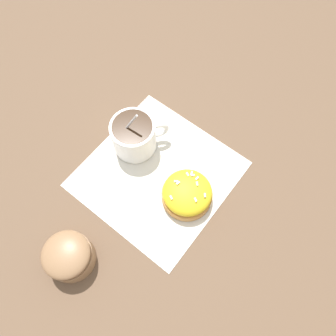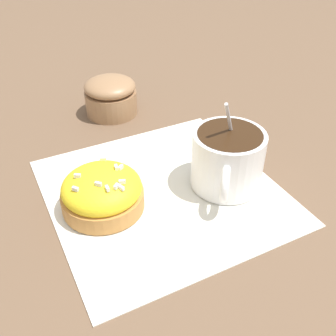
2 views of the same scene
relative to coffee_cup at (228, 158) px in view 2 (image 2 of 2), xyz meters
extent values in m
plane|color=brown|center=(-0.08, 0.01, -0.04)|extent=(3.00, 3.00, 0.00)
cube|color=white|center=(-0.08, 0.01, -0.04)|extent=(0.30, 0.30, 0.00)
cylinder|color=white|center=(0.00, 0.00, 0.00)|extent=(0.08, 0.08, 0.07)
cylinder|color=#331E0F|center=(0.00, 0.00, 0.03)|extent=(0.07, 0.07, 0.01)
torus|color=white|center=(-0.02, -0.04, 0.00)|extent=(0.03, 0.04, 0.04)
ellipsoid|color=silver|center=(-0.02, -0.01, -0.03)|extent=(0.03, 0.03, 0.01)
cylinder|color=silver|center=(0.01, 0.01, 0.02)|extent=(0.04, 0.04, 0.10)
cylinder|color=#C18442|center=(-0.15, 0.01, -0.03)|extent=(0.09, 0.09, 0.02)
ellipsoid|color=yellow|center=(-0.15, 0.01, -0.01)|extent=(0.09, 0.09, 0.04)
cube|color=white|center=(-0.13, -0.02, 0.00)|extent=(0.01, 0.01, 0.00)
cube|color=white|center=(-0.14, 0.04, 0.00)|extent=(0.01, 0.01, 0.00)
cube|color=white|center=(-0.14, -0.02, 0.01)|extent=(0.01, 0.01, 0.00)
cube|color=white|center=(-0.18, -0.01, 0.01)|extent=(0.01, 0.01, 0.00)
cube|color=white|center=(-0.17, 0.02, 0.01)|extent=(0.01, 0.01, 0.00)
cube|color=white|center=(-0.15, -0.01, 0.01)|extent=(0.01, 0.01, 0.00)
cube|color=white|center=(-0.13, 0.01, 0.01)|extent=(0.00, 0.01, 0.00)
cube|color=white|center=(-0.13, -0.01, 0.01)|extent=(0.01, 0.00, 0.00)
cube|color=white|center=(-0.15, -0.02, 0.01)|extent=(0.00, 0.01, 0.00)
cube|color=white|center=(-0.12, 0.02, 0.01)|extent=(0.01, 0.01, 0.00)
cylinder|color=#99704C|center=(-0.09, 0.23, -0.02)|extent=(0.08, 0.08, 0.04)
ellipsoid|color=#99704C|center=(-0.09, 0.23, 0.00)|extent=(0.08, 0.08, 0.03)
camera|label=1|loc=(-0.27, 0.17, 0.54)|focal=35.00mm
camera|label=2|loc=(-0.19, -0.33, 0.26)|focal=42.00mm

